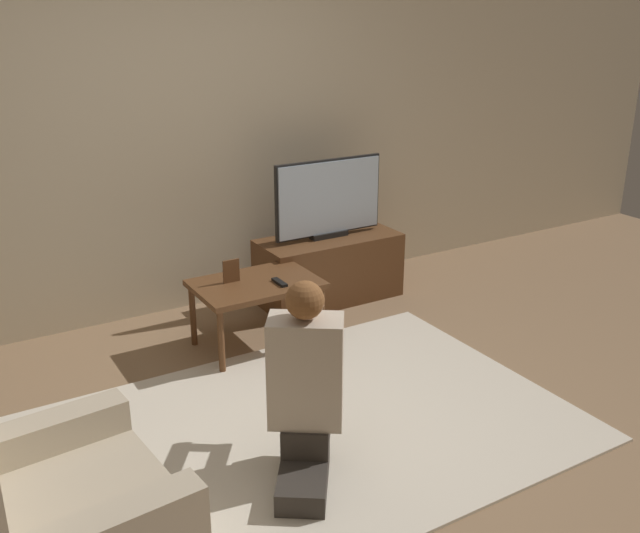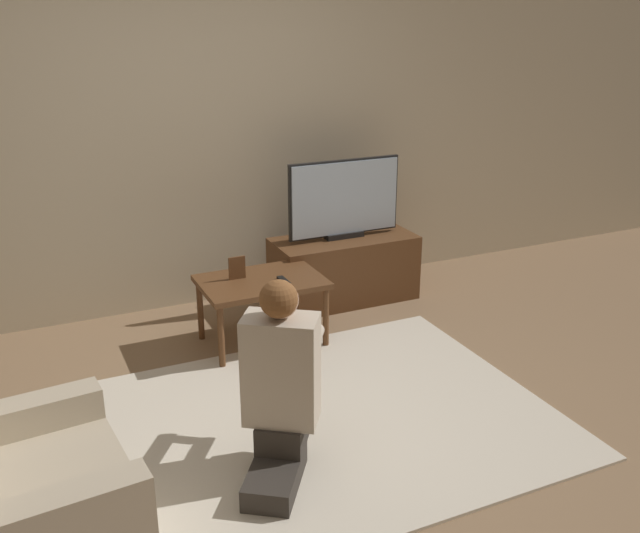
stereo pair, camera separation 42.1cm
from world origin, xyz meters
TOP-DOWN VIEW (x-y plane):
  - ground_plane at (0.00, 0.00)m, footprint 10.00×10.00m
  - wall_back at (0.00, 1.93)m, footprint 10.00×0.06m
  - rug at (0.00, 0.00)m, footprint 2.80×1.88m
  - tv_stand at (1.06, 1.49)m, footprint 1.06×0.47m
  - tv at (1.06, 1.49)m, footprint 0.87×0.08m
  - coffee_table at (0.24, 1.04)m, footprint 0.78×0.54m
  - armchair at (-1.34, -0.46)m, footprint 0.87×0.92m
  - person_kneeling at (-0.16, -0.29)m, footprint 0.64×0.78m
  - picture_frame at (0.10, 1.11)m, footprint 0.11×0.01m
  - remote at (0.35, 0.93)m, footprint 0.04×0.15m

SIDE VIEW (x-z plane):
  - ground_plane at x=0.00m, z-range 0.00..0.00m
  - rug at x=0.00m, z-range 0.00..0.02m
  - tv_stand at x=1.06m, z-range 0.00..0.49m
  - armchair at x=-1.34m, z-range -0.16..0.71m
  - coffee_table at x=0.24m, z-range 0.17..0.62m
  - remote at x=0.35m, z-range 0.45..0.47m
  - person_kneeling at x=-0.16m, z-range 0.00..0.96m
  - picture_frame at x=0.10m, z-range 0.45..0.60m
  - tv at x=1.06m, z-range 0.49..1.08m
  - wall_back at x=0.00m, z-range 0.00..2.60m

